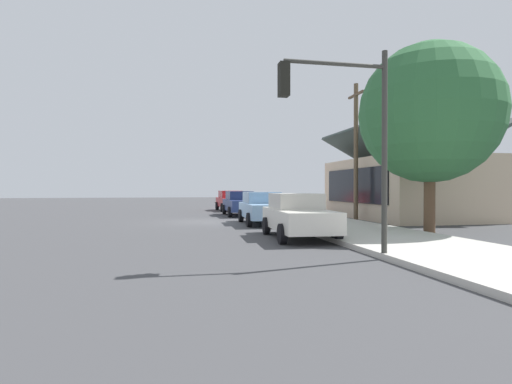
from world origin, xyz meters
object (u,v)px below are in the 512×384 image
object	(u,v)px
car_navy	(240,203)
utility_pole_wooden	(356,149)
car_skyblue	(263,208)
traffic_light_main	(345,118)
car_ivory	(298,215)
car_cherry	(231,200)
shade_tree	(430,113)
fire_hydrant_red	(281,212)

from	to	relation	value
car_navy	utility_pole_wooden	xyz separation A→B (m)	(5.60, 5.52, 3.11)
car_skyblue	traffic_light_main	xyz separation A→B (m)	(10.54, -0.25, 2.67)
car_navy	car_ivory	world-z (taller)	same
car_cherry	car_ivory	distance (m)	18.33
car_skyblue	utility_pole_wooden	xyz separation A→B (m)	(-0.85, 5.41, 3.11)
car_skyblue	traffic_light_main	size ratio (longest dim) A/B	0.91
car_cherry	traffic_light_main	size ratio (longest dim) A/B	0.85
car_cherry	car_skyblue	size ratio (longest dim) A/B	0.93
shade_tree	utility_pole_wooden	distance (m)	6.26
car_skyblue	traffic_light_main	world-z (taller)	traffic_light_main
traffic_light_main	fire_hydrant_red	size ratio (longest dim) A/B	7.32
car_navy	shade_tree	distance (m)	13.71
car_cherry	shade_tree	distance (m)	19.03
car_navy	utility_pole_wooden	world-z (taller)	utility_pole_wooden
car_cherry	utility_pole_wooden	size ratio (longest dim) A/B	0.59
utility_pole_wooden	fire_hydrant_red	size ratio (longest dim) A/B	10.56
traffic_light_main	utility_pole_wooden	world-z (taller)	utility_pole_wooden
car_ivory	car_skyblue	bearing A→B (deg)	-177.45
traffic_light_main	shade_tree	bearing A→B (deg)	131.34
car_cherry	utility_pole_wooden	xyz separation A→B (m)	(11.56, 5.31, 3.11)
car_ivory	fire_hydrant_red	xyz separation A→B (m)	(-7.56, 1.41, -0.32)
car_skyblue	fire_hydrant_red	size ratio (longest dim) A/B	6.65
utility_pole_wooden	shade_tree	bearing A→B (deg)	2.17
traffic_light_main	fire_hydrant_red	distance (m)	12.66
car_navy	fire_hydrant_red	xyz separation A→B (m)	(4.80, 1.52, -0.32)
car_navy	traffic_light_main	world-z (taller)	traffic_light_main
car_ivory	fire_hydrant_red	size ratio (longest dim) A/B	6.53
shade_tree	fire_hydrant_red	xyz separation A→B (m)	(-7.00, -4.23, -4.27)
car_navy	traffic_light_main	distance (m)	17.20
shade_tree	traffic_light_main	xyz separation A→B (m)	(5.19, -5.89, -1.27)
car_navy	utility_pole_wooden	bearing A→B (deg)	44.86
car_skyblue	car_ivory	xyz separation A→B (m)	(5.91, -0.00, -0.00)
car_cherry	car_navy	bearing A→B (deg)	-4.55
car_skyblue	fire_hydrant_red	bearing A→B (deg)	141.13
fire_hydrant_red	car_skyblue	bearing A→B (deg)	-40.56
shade_tree	traffic_light_main	bearing A→B (deg)	-48.66
car_cherry	shade_tree	xyz separation A→B (m)	(17.77, 5.54, 3.95)
car_cherry	car_navy	world-z (taller)	same
car_ivory	fire_hydrant_red	world-z (taller)	car_ivory
car_navy	utility_pole_wooden	distance (m)	8.46
shade_tree	fire_hydrant_red	distance (m)	9.23
shade_tree	fire_hydrant_red	world-z (taller)	shade_tree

